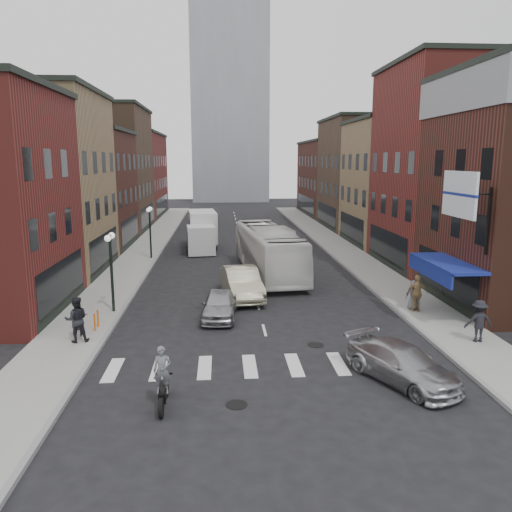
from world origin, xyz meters
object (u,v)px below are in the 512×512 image
at_px(sedan_left_far, 242,283).
at_px(curb_car, 402,364).
at_px(bike_rack, 96,320).
at_px(streetlamp_near, 111,258).
at_px(transit_bus, 268,250).
at_px(streetlamp_far, 150,223).
at_px(box_truck, 202,231).
at_px(billboard_sign, 461,196).
at_px(ped_right_b, 417,293).
at_px(motorcycle_rider, 163,379).
at_px(ped_right_c, 413,295).
at_px(sedan_left_near, 219,304).
at_px(parked_bicycle, 80,322).
at_px(ped_left_solo, 76,319).
at_px(ped_right_a, 479,321).

distance_m(sedan_left_far, curb_car, 12.38).
bearing_deg(bike_rack, streetlamp_near, 85.76).
relative_size(transit_bus, curb_car, 2.62).
distance_m(streetlamp_near, streetlamp_far, 14.00).
bearing_deg(box_truck, billboard_sign, -66.65).
height_order(streetlamp_far, ped_right_b, streetlamp_far).
bearing_deg(motorcycle_rider, ped_right_c, 36.43).
xyz_separation_m(transit_bus, ped_right_c, (6.56, -9.16, -0.74)).
height_order(billboard_sign, sedan_left_near, billboard_sign).
bearing_deg(parked_bicycle, billboard_sign, -19.88).
bearing_deg(bike_rack, curb_car, -26.62).
bearing_deg(box_truck, curb_car, -79.43).
height_order(parked_bicycle, ped_left_solo, ped_left_solo).
bearing_deg(billboard_sign, ped_left_solo, -177.29).
xyz_separation_m(sedan_left_far, ped_right_c, (8.62, -3.34, 0.05)).
xyz_separation_m(streetlamp_near, sedan_left_near, (5.35, -1.00, -2.23)).
bearing_deg(sedan_left_near, ped_right_b, 4.17).
distance_m(bike_rack, ped_right_c, 15.55).
relative_size(box_truck, parked_bicycle, 4.23).
height_order(curb_car, ped_right_b, ped_right_b).
xyz_separation_m(billboard_sign, streetlamp_far, (-15.99, 17.50, -3.22)).
bearing_deg(ped_left_solo, bike_rack, -117.70).
height_order(motorcycle_rider, transit_bus, transit_bus).
distance_m(motorcycle_rider, sedan_left_far, 12.90).
xyz_separation_m(sedan_left_far, ped_right_a, (9.62, -7.99, 0.18)).
height_order(motorcycle_rider, sedan_left_far, motorcycle_rider).
bearing_deg(ped_right_b, ped_right_a, 103.37).
height_order(sedan_left_near, ped_right_a, ped_right_a).
height_order(sedan_left_far, ped_right_c, sedan_left_far).
bearing_deg(box_truck, ped_left_solo, -106.87).
bearing_deg(motorcycle_rider, billboard_sign, 25.69).
relative_size(transit_bus, sedan_left_near, 2.97).
xyz_separation_m(transit_bus, parked_bicycle, (-9.49, -11.42, -1.03)).
height_order(motorcycle_rider, ped_left_solo, ped_left_solo).
bearing_deg(sedan_left_near, motorcycle_rider, -96.42).
bearing_deg(ped_left_solo, streetlamp_near, -111.43).
height_order(billboard_sign, streetlamp_near, billboard_sign).
xyz_separation_m(sedan_left_far, ped_left_solo, (-7.20, -6.85, 0.26)).
bearing_deg(ped_left_solo, sedan_left_far, -149.86).
relative_size(curb_car, ped_right_a, 2.53).
bearing_deg(streetlamp_near, billboard_sign, -12.35).
bearing_deg(curb_car, transit_bus, 73.68).
xyz_separation_m(billboard_sign, transit_bus, (-7.32, 11.88, -4.48)).
xyz_separation_m(bike_rack, transit_bus, (8.87, 11.08, 1.10)).
xyz_separation_m(bike_rack, curb_car, (11.95, -5.99, 0.11)).
relative_size(ped_left_solo, ped_right_a, 1.09).
bearing_deg(bike_rack, transit_bus, 51.32).
relative_size(transit_bus, ped_right_c, 7.79).
bearing_deg(parked_bicycle, transit_bus, 31.94).
relative_size(billboard_sign, streetlamp_far, 0.90).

